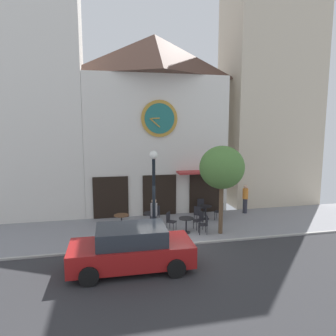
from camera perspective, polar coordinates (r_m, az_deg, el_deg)
The scene contains 20 objects.
ground_plane at distance 12.26m, azimuth 1.30°, elevation -16.46°, with size 29.45×11.32×0.13m.
clock_building at distance 18.10m, azimuth -2.45°, elevation 8.82°, with size 8.18×4.05×10.23m.
neighbor_building_left at distance 18.68m, azimuth -25.46°, elevation 13.95°, with size 6.07×3.19×14.47m.
neighbor_building_right at distance 21.43m, azimuth 18.64°, elevation 14.75°, with size 5.75×3.72×15.45m.
street_lamp at distance 13.11m, azimuth -2.69°, elevation -5.33°, with size 0.36×0.36×4.00m.
street_tree at distance 14.10m, azimuth 10.16°, elevation 0.03°, with size 2.10×1.89×4.15m.
cafe_table_center_right at distance 15.11m, azimuth -8.79°, elevation -9.51°, with size 0.73×0.73×0.74m.
cafe_table_center at distance 15.22m, azimuth -3.26°, elevation -9.22°, with size 0.75×0.75×0.76m.
cafe_table_leftmost at distance 14.55m, azimuth 3.46°, elevation -10.20°, with size 0.71×0.71×0.72m.
cafe_table_near_curb at distance 16.68m, azimuth 7.14°, elevation -7.91°, with size 0.65×0.65×0.74m.
cafe_chair_under_awning at distance 15.09m, azimuth 6.01°, elevation -9.49°, with size 0.47×0.47×0.90m.
cafe_chair_near_lamp at distance 16.64m, azimuth 9.84°, elevation -7.90°, with size 0.56×0.56×0.90m.
cafe_chair_corner at distance 14.47m, azimuth 6.93°, elevation -10.27°, with size 0.46×0.46×0.90m.
cafe_chair_mid_row at distance 14.82m, azimuth 0.37°, elevation -9.77°, with size 0.56×0.56×0.90m.
cafe_chair_outer at distance 15.98m, azimuth -2.35°, elevation -8.46°, with size 0.56×0.56×0.90m.
cafe_chair_near_tree at distance 17.45m, azimuth 6.25°, elevation -7.08°, with size 0.45×0.45×0.90m.
cafe_chair_left_end at distance 16.01m, azimuth 5.70°, elevation -8.46°, with size 0.56×0.56×0.90m.
pedestrian_grey at distance 14.38m, azimuth -2.67°, elevation -8.95°, with size 0.44×0.44×1.67m.
pedestrian_orange at distance 18.17m, azimuth 14.39°, elevation -5.59°, with size 0.45×0.45×1.67m.
parked_car_red at distance 11.08m, azimuth -6.93°, elevation -14.84°, with size 4.33×2.07×1.55m.
Camera 1 is at (-2.60, -11.86, 5.05)m, focal length 32.25 mm.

